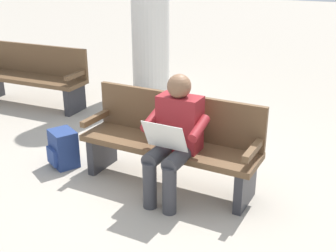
{
  "coord_description": "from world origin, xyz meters",
  "views": [
    {
      "loc": [
        -1.7,
        3.43,
        2.16
      ],
      "look_at": [
        -0.07,
        0.15,
        0.7
      ],
      "focal_mm": 46.04,
      "sensor_mm": 36.0,
      "label": 1
    }
  ],
  "objects_px": {
    "backpack": "(63,149)",
    "bench_far": "(33,75)",
    "bench_near": "(171,140)",
    "person_seated": "(174,135)"
  },
  "relations": [
    {
      "from": "bench_near",
      "to": "bench_far",
      "type": "height_order",
      "value": "same"
    },
    {
      "from": "bench_far",
      "to": "backpack",
      "type": "bearing_deg",
      "value": 137.62
    },
    {
      "from": "bench_near",
      "to": "bench_far",
      "type": "bearing_deg",
      "value": -22.1
    },
    {
      "from": "person_seated",
      "to": "bench_far",
      "type": "distance_m",
      "value": 3.48
    },
    {
      "from": "backpack",
      "to": "bench_far",
      "type": "distance_m",
      "value": 2.33
    },
    {
      "from": "bench_near",
      "to": "bench_far",
      "type": "xyz_separation_m",
      "value": [
        2.98,
        -1.29,
        0.0
      ]
    },
    {
      "from": "backpack",
      "to": "bench_far",
      "type": "xyz_separation_m",
      "value": [
        1.77,
        -1.49,
        0.26
      ]
    },
    {
      "from": "bench_near",
      "to": "bench_far",
      "type": "relative_size",
      "value": 1.0
    },
    {
      "from": "bench_far",
      "to": "person_seated",
      "type": "bearing_deg",
      "value": 151.69
    },
    {
      "from": "backpack",
      "to": "bench_far",
      "type": "relative_size",
      "value": 0.22
    }
  ]
}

